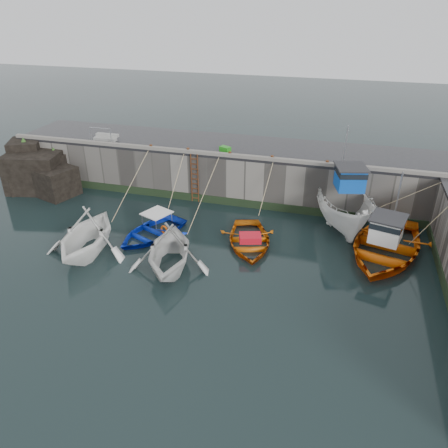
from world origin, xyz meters
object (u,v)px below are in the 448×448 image
(bollard_b, at_px, (188,150))
(bollard_c, at_px, (230,154))
(bollard_a, at_px, (151,147))
(boat_near_white, at_px, (89,252))
(boat_far_white, at_px, (343,205))
(boat_near_navy, at_px, (249,244))
(ladder, at_px, (195,178))
(boat_far_orange, at_px, (385,246))
(fish_crate, at_px, (225,149))
(bollard_d, at_px, (272,158))
(boat_near_blacktrim, at_px, (170,267))
(bollard_e, at_px, (327,163))
(boat_near_blue, at_px, (152,235))

(bollard_b, distance_m, bollard_c, 2.70)
(bollard_a, bearing_deg, boat_near_white, -92.00)
(boat_far_white, xyz_separation_m, bollard_b, (-9.70, 0.91, 2.12))
(boat_near_navy, distance_m, bollard_c, 6.22)
(bollard_a, height_order, bollard_b, same)
(ladder, xyz_separation_m, boat_far_orange, (11.49, -3.39, -1.14))
(boat_near_white, xyz_separation_m, bollard_c, (5.47, 7.78, 3.30))
(ladder, distance_m, boat_near_navy, 6.52)
(fish_crate, bearing_deg, bollard_d, 10.90)
(bollard_d, bearing_deg, boat_near_blacktrim, -113.51)
(boat_near_white, bearing_deg, boat_far_white, 21.97)
(boat_near_navy, bearing_deg, ladder, 119.49)
(bollard_a, distance_m, bollard_e, 11.00)
(bollard_c, bearing_deg, boat_near_blacktrim, -96.18)
(boat_far_white, relative_size, boat_far_orange, 0.98)
(boat_far_orange, distance_m, bollard_c, 10.41)
(boat_far_orange, relative_size, bollard_d, 28.11)
(boat_near_blue, relative_size, bollard_a, 15.84)
(boat_near_blacktrim, xyz_separation_m, boat_far_white, (7.86, 7.04, 1.18))
(bollard_c, bearing_deg, boat_near_white, -125.11)
(boat_near_white, xyz_separation_m, boat_near_blue, (2.41, 2.51, 0.00))
(boat_far_orange, xyz_separation_m, bollard_a, (-14.49, 3.72, 2.85))
(bollard_d, bearing_deg, bollard_b, 180.00)
(fish_crate, distance_m, bollard_a, 4.75)
(boat_near_blue, bearing_deg, boat_near_white, -111.20)
(boat_near_white, bearing_deg, bollard_a, 81.14)
(boat_near_blacktrim, relative_size, bollard_c, 17.42)
(bollard_b, bearing_deg, boat_far_white, -5.39)
(bollard_d, distance_m, bollard_e, 3.20)
(fish_crate, height_order, bollard_a, fish_crate)
(boat_near_white, height_order, bollard_e, bollard_e)
(ladder, distance_m, bollard_d, 5.11)
(boat_near_blue, xyz_separation_m, bollard_c, (3.06, 5.27, 3.30))
(boat_near_white, relative_size, bollard_a, 18.50)
(bollard_b, xyz_separation_m, bollard_d, (5.30, 0.00, 0.00))
(boat_near_navy, xyz_separation_m, bollard_e, (3.44, 4.72, 3.30))
(boat_near_blue, bearing_deg, fish_crate, 89.75)
(boat_near_white, xyz_separation_m, boat_near_navy, (7.83, 3.06, 0.00))
(boat_near_blacktrim, distance_m, boat_far_orange, 11.01)
(bollard_c, height_order, bollard_d, same)
(boat_near_navy, bearing_deg, boat_far_white, 22.72)
(boat_near_navy, relative_size, bollard_b, 16.53)
(boat_near_blue, relative_size, boat_near_blacktrim, 0.91)
(bollard_d, bearing_deg, boat_near_blue, -137.04)
(boat_near_blacktrim, height_order, boat_far_orange, boat_far_orange)
(boat_near_white, relative_size, bollard_b, 18.50)
(boat_near_blue, height_order, bollard_e, bollard_e)
(boat_near_navy, bearing_deg, bollard_e, 37.29)
(ladder, xyz_separation_m, boat_near_blue, (-0.86, -4.94, -1.59))
(boat_near_blacktrim, distance_m, bollard_d, 9.28)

